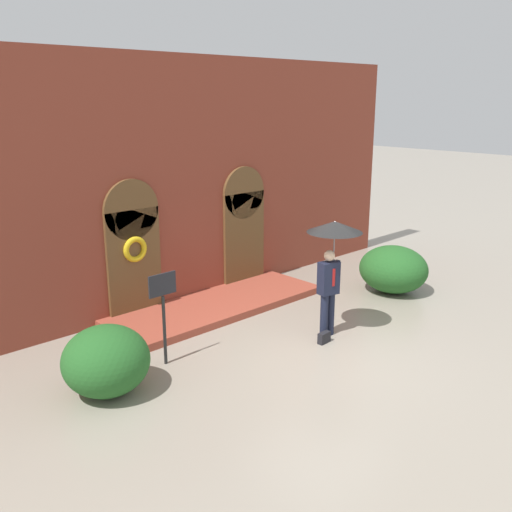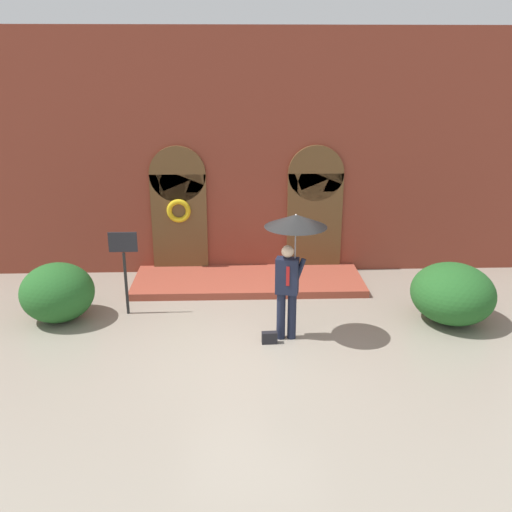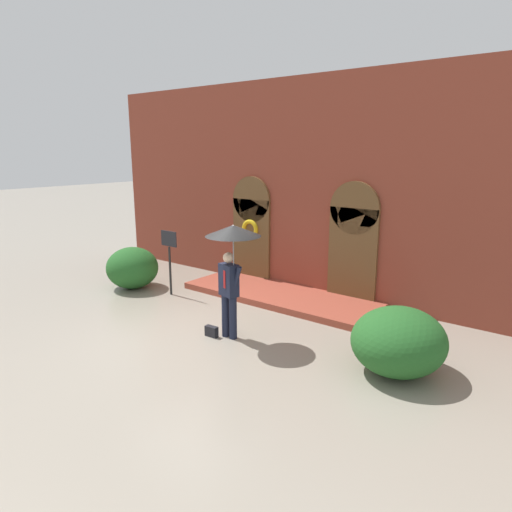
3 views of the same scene
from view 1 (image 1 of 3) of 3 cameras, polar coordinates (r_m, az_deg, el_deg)
The scene contains 7 objects.
ground_plane at distance 11.16m, azimuth 6.34°, elevation -9.32°, with size 80.00×80.00×0.00m, color gray.
building_facade at distance 13.33m, azimuth -7.09°, elevation 6.84°, with size 14.00×2.30×5.60m.
person_with_umbrella at distance 11.27m, azimuth 7.71°, elevation 1.22°, with size 1.10×1.10×2.36m.
handbag at distance 11.43m, azimuth 6.82°, elevation -8.11°, with size 0.28×0.12×0.22m, color black.
sign_post at distance 10.25m, azimuth -9.26°, elevation -4.72°, with size 0.56×0.06×1.72m.
shrub_left at distance 9.69m, azimuth -14.76°, elevation -10.08°, with size 1.42×1.41×1.15m, color #235B23.
shrub_right at distance 14.50m, azimuth 13.57°, elevation -1.29°, with size 1.60×1.71×1.16m, color #235B23.
Camera 1 is at (-7.78, -6.48, 4.70)m, focal length 40.00 mm.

